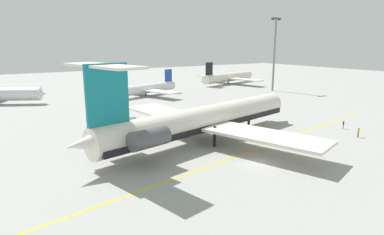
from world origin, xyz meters
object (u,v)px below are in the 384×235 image
(airliner_mid_right, at_px, (144,89))
(ground_crew_near_tail, at_px, (242,106))
(light_mast, at_px, (274,52))
(main_jetliner, at_px, (199,120))
(airliner_far_right, at_px, (230,77))
(ground_crew_portside, at_px, (343,123))
(ground_crew_starboard, at_px, (358,131))
(safety_cone_nose, at_px, (212,106))

(airliner_mid_right, xyz_separation_m, ground_crew_near_tail, (11.23, -34.43, -1.17))
(ground_crew_near_tail, bearing_deg, light_mast, -96.92)
(airliner_mid_right, relative_size, light_mast, 1.03)
(main_jetliner, height_order, airliner_far_right, main_jetliner)
(airliner_far_right, height_order, light_mast, light_mast)
(main_jetliner, height_order, airliner_mid_right, main_jetliner)
(ground_crew_portside, xyz_separation_m, light_mast, (27.89, 45.92, 12.74))
(main_jetliner, bearing_deg, ground_crew_near_tail, 22.88)
(ground_crew_starboard, bearing_deg, safety_cone_nose, 10.32)
(safety_cone_nose, bearing_deg, ground_crew_starboard, -81.64)
(ground_crew_portside, relative_size, light_mast, 0.07)
(ground_crew_near_tail, relative_size, ground_crew_portside, 1.09)
(main_jetliner, relative_size, ground_crew_starboard, 27.52)
(main_jetliner, xyz_separation_m, airliner_mid_right, (13.39, 51.46, -1.56))
(airliner_mid_right, relative_size, ground_crew_starboard, 14.74)
(airliner_mid_right, xyz_separation_m, ground_crew_portside, (15.91, -59.65, -1.26))
(main_jetliner, xyz_separation_m, ground_crew_starboard, (25.93, -13.35, -2.77))
(main_jetliner, relative_size, light_mast, 1.93)
(ground_crew_portside, bearing_deg, airliner_mid_right, -29.13)
(light_mast, bearing_deg, ground_crew_portside, -121.28)
(main_jetliner, bearing_deg, airliner_far_right, 35.52)
(airliner_mid_right, xyz_separation_m, safety_cone_nose, (7.05, -27.41, -2.05))
(ground_crew_near_tail, height_order, safety_cone_nose, ground_crew_near_tail)
(main_jetliner, distance_m, ground_crew_portside, 30.55)
(airliner_mid_right, bearing_deg, light_mast, 145.21)
(main_jetliner, bearing_deg, safety_cone_nose, 37.85)
(airliner_far_right, distance_m, light_mast, 27.42)
(airliner_far_right, relative_size, ground_crew_starboard, 17.68)
(light_mast, bearing_deg, main_jetliner, -146.59)
(ground_crew_portside, relative_size, ground_crew_starboard, 0.95)
(main_jetliner, xyz_separation_m, ground_crew_portside, (29.30, -8.19, -2.82))
(ground_crew_near_tail, relative_size, light_mast, 0.07)
(ground_crew_starboard, bearing_deg, ground_crew_near_tail, 4.44)
(safety_cone_nose, bearing_deg, light_mast, 20.42)
(ground_crew_portside, bearing_deg, main_jetliner, 30.32)
(airliner_far_right, bearing_deg, light_mast, -105.96)
(airliner_far_right, relative_size, safety_cone_nose, 56.72)
(ground_crew_portside, distance_m, light_mast, 55.22)
(airliner_far_right, bearing_deg, safety_cone_nose, -148.28)
(airliner_far_right, height_order, safety_cone_nose, airliner_far_right)
(airliner_far_right, distance_m, safety_cone_nose, 54.01)
(main_jetliner, relative_size, airliner_mid_right, 1.87)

